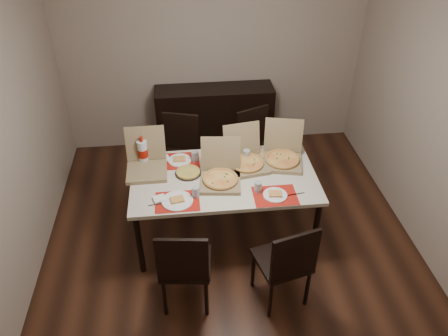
{
  "coord_description": "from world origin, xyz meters",
  "views": [
    {
      "loc": [
        -0.42,
        -3.22,
        3.31
      ],
      "look_at": [
        -0.05,
        0.15,
        0.85
      ],
      "focal_mm": 35.0,
      "sensor_mm": 36.0,
      "label": 1
    }
  ],
  "objects_px": {
    "pizza_box_center": "(220,176)",
    "sideboard": "(215,120)",
    "soda_bottle": "(143,152)",
    "chair_far_left": "(180,151)",
    "dip_bowl": "(235,164)",
    "chair_far_right": "(257,144)",
    "chair_near_right": "(286,262)",
    "chair_near_left": "(185,265)",
    "dining_table": "(224,182)"
  },
  "relations": [
    {
      "from": "sideboard",
      "to": "dip_bowl",
      "type": "relative_size",
      "value": 11.0
    },
    {
      "from": "chair_near_left",
      "to": "soda_bottle",
      "type": "xyz_separation_m",
      "value": [
        -0.36,
        1.19,
        0.37
      ]
    },
    {
      "from": "chair_near_right",
      "to": "pizza_box_center",
      "type": "bearing_deg",
      "value": 118.58
    },
    {
      "from": "chair_near_right",
      "to": "chair_far_left",
      "type": "distance_m",
      "value": 1.98
    },
    {
      "from": "pizza_box_center",
      "to": "dip_bowl",
      "type": "distance_m",
      "value": 0.29
    },
    {
      "from": "chair_near_right",
      "to": "chair_far_left",
      "type": "height_order",
      "value": "same"
    },
    {
      "from": "chair_near_left",
      "to": "chair_near_right",
      "type": "xyz_separation_m",
      "value": [
        0.85,
        -0.06,
        0.0
      ]
    },
    {
      "from": "chair_near_left",
      "to": "chair_near_right",
      "type": "height_order",
      "value": "same"
    },
    {
      "from": "sideboard",
      "to": "pizza_box_center",
      "type": "xyz_separation_m",
      "value": [
        -0.09,
        -1.7,
        0.36
      ]
    },
    {
      "from": "chair_near_left",
      "to": "chair_near_right",
      "type": "relative_size",
      "value": 1.0
    },
    {
      "from": "chair_far_left",
      "to": "soda_bottle",
      "type": "bearing_deg",
      "value": -123.59
    },
    {
      "from": "sideboard",
      "to": "pizza_box_center",
      "type": "bearing_deg",
      "value": -93.18
    },
    {
      "from": "soda_bottle",
      "to": "dip_bowl",
      "type": "bearing_deg",
      "value": -9.52
    },
    {
      "from": "pizza_box_center",
      "to": "chair_far_left",
      "type": "bearing_deg",
      "value": 112.39
    },
    {
      "from": "soda_bottle",
      "to": "pizza_box_center",
      "type": "bearing_deg",
      "value": -27.49
    },
    {
      "from": "sideboard",
      "to": "chair_far_left",
      "type": "distance_m",
      "value": 0.91
    },
    {
      "from": "sideboard",
      "to": "chair_far_right",
      "type": "bearing_deg",
      "value": -59.56
    },
    {
      "from": "dip_bowl",
      "to": "pizza_box_center",
      "type": "bearing_deg",
      "value": -126.39
    },
    {
      "from": "pizza_box_center",
      "to": "sideboard",
      "type": "bearing_deg",
      "value": 86.82
    },
    {
      "from": "chair_far_left",
      "to": "chair_far_right",
      "type": "xyz_separation_m",
      "value": [
        0.91,
        0.04,
        0.0
      ]
    },
    {
      "from": "sideboard",
      "to": "soda_bottle",
      "type": "height_order",
      "value": "soda_bottle"
    },
    {
      "from": "dining_table",
      "to": "chair_far_left",
      "type": "height_order",
      "value": "chair_far_left"
    },
    {
      "from": "dining_table",
      "to": "chair_near_left",
      "type": "bearing_deg",
      "value": -115.92
    },
    {
      "from": "chair_far_left",
      "to": "dip_bowl",
      "type": "xyz_separation_m",
      "value": [
        0.55,
        -0.69,
        0.26
      ]
    },
    {
      "from": "chair_near_left",
      "to": "soda_bottle",
      "type": "relative_size",
      "value": 3.03
    },
    {
      "from": "dip_bowl",
      "to": "soda_bottle",
      "type": "relative_size",
      "value": 0.44
    },
    {
      "from": "chair_far_left",
      "to": "soda_bottle",
      "type": "distance_m",
      "value": 0.75
    },
    {
      "from": "sideboard",
      "to": "soda_bottle",
      "type": "xyz_separation_m",
      "value": [
        -0.84,
        -1.32,
        0.43
      ]
    },
    {
      "from": "soda_bottle",
      "to": "sideboard",
      "type": "bearing_deg",
      "value": 57.6
    },
    {
      "from": "sideboard",
      "to": "soda_bottle",
      "type": "bearing_deg",
      "value": -122.4
    },
    {
      "from": "chair_near_left",
      "to": "chair_far_left",
      "type": "distance_m",
      "value": 1.73
    },
    {
      "from": "sideboard",
      "to": "dining_table",
      "type": "distance_m",
      "value": 1.65
    },
    {
      "from": "chair_far_left",
      "to": "soda_bottle",
      "type": "xyz_separation_m",
      "value": [
        -0.36,
        -0.54,
        0.37
      ]
    },
    {
      "from": "chair_far_left",
      "to": "pizza_box_center",
      "type": "height_order",
      "value": "pizza_box_center"
    },
    {
      "from": "chair_near_left",
      "to": "chair_far_right",
      "type": "relative_size",
      "value": 1.0
    },
    {
      "from": "chair_far_left",
      "to": "chair_far_right",
      "type": "relative_size",
      "value": 1.0
    },
    {
      "from": "sideboard",
      "to": "chair_far_right",
      "type": "distance_m",
      "value": 0.86
    },
    {
      "from": "pizza_box_center",
      "to": "chair_near_right",
      "type": "bearing_deg",
      "value": -61.42
    },
    {
      "from": "chair_near_right",
      "to": "sideboard",
      "type": "bearing_deg",
      "value": 98.3
    },
    {
      "from": "chair_far_right",
      "to": "chair_near_right",
      "type": "bearing_deg",
      "value": -91.86
    },
    {
      "from": "chair_far_left",
      "to": "chair_far_right",
      "type": "distance_m",
      "value": 0.91
    },
    {
      "from": "sideboard",
      "to": "chair_near_right",
      "type": "bearing_deg",
      "value": -81.7
    },
    {
      "from": "chair_near_left",
      "to": "soda_bottle",
      "type": "bearing_deg",
      "value": 106.71
    },
    {
      "from": "dining_table",
      "to": "chair_far_left",
      "type": "bearing_deg",
      "value": 116.31
    },
    {
      "from": "sideboard",
      "to": "dining_table",
      "type": "relative_size",
      "value": 0.83
    },
    {
      "from": "pizza_box_center",
      "to": "soda_bottle",
      "type": "xyz_separation_m",
      "value": [
        -0.74,
        0.39,
        0.07
      ]
    },
    {
      "from": "chair_far_left",
      "to": "pizza_box_center",
      "type": "xyz_separation_m",
      "value": [
        0.38,
        -0.93,
        0.3
      ]
    },
    {
      "from": "dining_table",
      "to": "pizza_box_center",
      "type": "height_order",
      "value": "pizza_box_center"
    },
    {
      "from": "chair_near_right",
      "to": "dining_table",
      "type": "bearing_deg",
      "value": 114.64
    },
    {
      "from": "dining_table",
      "to": "chair_far_right",
      "type": "distance_m",
      "value": 1.03
    }
  ]
}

